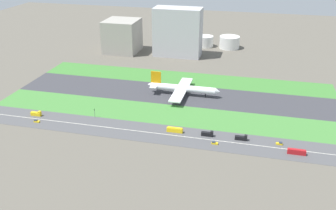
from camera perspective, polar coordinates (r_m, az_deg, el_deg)
name	(u,v)px	position (r m, az deg, el deg)	size (l,w,h in m)	color
ground_plane	(174,94)	(334.67, 0.95, 1.65)	(800.00, 800.00, 0.00)	#5B564C
runway	(174,94)	(334.65, 0.95, 1.66)	(280.00, 46.00, 0.10)	#38383D
grass_median_north	(184,78)	(371.89, 2.38, 4.05)	(280.00, 36.00, 0.10)	#3D7A33
grass_median_south	(163,114)	(298.40, -0.83, -1.32)	(280.00, 36.00, 0.10)	#427F38
highway	(151,133)	(271.05, -2.55, -4.19)	(280.00, 28.00, 0.10)	#4C4C4F
highway_centerline	(151,133)	(271.02, -2.55, -4.18)	(266.00, 0.50, 0.01)	silver
airliner	(182,88)	(330.97, 2.08, 2.53)	(65.00, 56.00, 19.70)	white
bus_1	(297,152)	(258.72, 18.85, -6.70)	(11.60, 2.50, 3.50)	#B2191E
car_2	(280,143)	(266.83, 16.50, -5.58)	(4.40, 1.80, 2.00)	yellow
car_0	(214,143)	(258.40, 7.02, -5.70)	(4.40, 1.80, 2.00)	yellow
truck_2	(208,134)	(267.29, 6.00, -4.36)	(8.40, 2.50, 4.00)	black
truck_0	(36,114)	(312.10, -19.26, -1.25)	(8.40, 2.50, 4.00)	yellow
bus_0	(175,130)	(270.81, 1.03, -3.77)	(11.60, 2.50, 3.50)	yellow
car_1	(37,121)	(301.80, -19.24, -2.31)	(4.40, 1.80, 2.00)	yellow
truck_1	(241,138)	(265.77, 11.02, -4.90)	(8.40, 2.50, 4.00)	black
traffic_light	(95,113)	(296.04, -11.03, -1.12)	(0.36, 0.50, 7.20)	#4C4C51
terminal_building	(122,36)	(457.62, -6.93, 10.31)	(38.31, 39.34, 37.70)	#9E998E
hangar_building	(178,32)	(436.73, 1.47, 10.94)	(53.56, 25.26, 54.71)	#B2B2B7
fuel_tank_west	(205,41)	(480.30, 5.68, 9.55)	(19.21, 19.21, 13.39)	silver
fuel_tank_centre	(229,42)	(476.96, 9.26, 9.33)	(24.36, 24.36, 14.76)	silver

